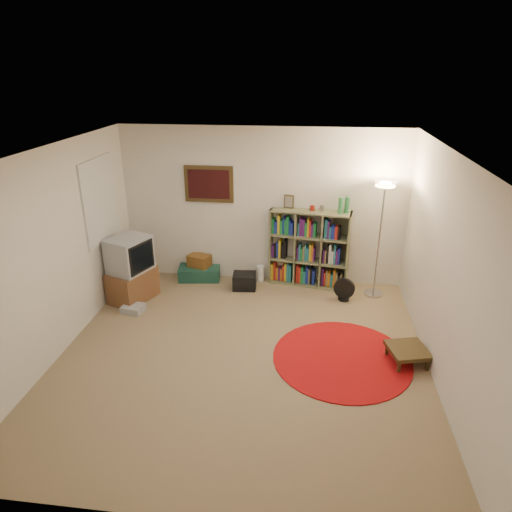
{
  "coord_description": "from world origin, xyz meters",
  "views": [
    {
      "loc": [
        0.75,
        -4.68,
        3.34
      ],
      "look_at": [
        0.1,
        0.6,
        1.1
      ],
      "focal_mm": 32.0,
      "sensor_mm": 36.0,
      "label": 1
    }
  ],
  "objects_px": {
    "tv_stand": "(131,270)",
    "suitcase": "(200,272)",
    "floor_lamp": "(383,202)",
    "side_table": "(408,351)",
    "bookshelf": "(308,249)",
    "floor_fan": "(344,290)"
  },
  "relations": [
    {
      "from": "tv_stand",
      "to": "suitcase",
      "type": "relative_size",
      "value": 1.38
    },
    {
      "from": "floor_lamp",
      "to": "tv_stand",
      "type": "bearing_deg",
      "value": -170.69
    },
    {
      "from": "suitcase",
      "to": "side_table",
      "type": "relative_size",
      "value": 1.35
    },
    {
      "from": "bookshelf",
      "to": "floor_fan",
      "type": "height_order",
      "value": "bookshelf"
    },
    {
      "from": "floor_fan",
      "to": "suitcase",
      "type": "relative_size",
      "value": 0.5
    },
    {
      "from": "suitcase",
      "to": "side_table",
      "type": "bearing_deg",
      "value": -40.96
    },
    {
      "from": "floor_fan",
      "to": "bookshelf",
      "type": "bearing_deg",
      "value": 150.83
    },
    {
      "from": "floor_lamp",
      "to": "floor_fan",
      "type": "distance_m",
      "value": 1.42
    },
    {
      "from": "floor_lamp",
      "to": "suitcase",
      "type": "relative_size",
      "value": 2.48
    },
    {
      "from": "tv_stand",
      "to": "bookshelf",
      "type": "bearing_deg",
      "value": 40.05
    },
    {
      "from": "floor_fan",
      "to": "suitcase",
      "type": "xyz_separation_m",
      "value": [
        -2.37,
        0.51,
        -0.08
      ]
    },
    {
      "from": "bookshelf",
      "to": "floor_lamp",
      "type": "height_order",
      "value": "floor_lamp"
    },
    {
      "from": "floor_lamp",
      "to": "suitcase",
      "type": "height_order",
      "value": "floor_lamp"
    },
    {
      "from": "floor_fan",
      "to": "suitcase",
      "type": "height_order",
      "value": "floor_fan"
    },
    {
      "from": "tv_stand",
      "to": "side_table",
      "type": "bearing_deg",
      "value": 4.75
    },
    {
      "from": "bookshelf",
      "to": "side_table",
      "type": "bearing_deg",
      "value": -49.47
    },
    {
      "from": "bookshelf",
      "to": "floor_fan",
      "type": "distance_m",
      "value": 0.89
    },
    {
      "from": "side_table",
      "to": "bookshelf",
      "type": "bearing_deg",
      "value": 121.34
    },
    {
      "from": "bookshelf",
      "to": "tv_stand",
      "type": "distance_m",
      "value": 2.78
    },
    {
      "from": "suitcase",
      "to": "floor_fan",
      "type": "bearing_deg",
      "value": -19.53
    },
    {
      "from": "floor_lamp",
      "to": "floor_fan",
      "type": "xyz_separation_m",
      "value": [
        -0.48,
        -0.26,
        -1.32
      ]
    },
    {
      "from": "suitcase",
      "to": "side_table",
      "type": "xyz_separation_m",
      "value": [
        3.04,
        -2.01,
        0.06
      ]
    }
  ]
}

